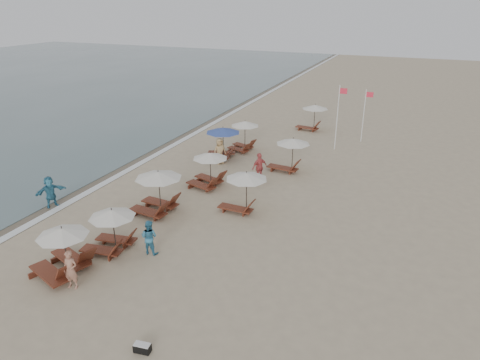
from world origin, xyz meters
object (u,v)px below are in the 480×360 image
at_px(lounger_station_5, 243,135).
at_px(duffel_bag, 142,348).
at_px(inland_station_1, 288,152).
at_px(beachgoer_mid_a, 149,237).
at_px(inland_station_2, 312,115).
at_px(inland_station_0, 242,188).
at_px(beachgoer_far_b, 220,151).
at_px(beachgoer_far_a, 260,167).
at_px(lounger_station_1, 110,230).
at_px(waterline_walker, 50,192).
at_px(flag_pole_near, 338,115).
at_px(lounger_station_3, 207,170).
at_px(lounger_station_2, 155,192).
at_px(beachgoer_near, 71,270).
at_px(lounger_station_4, 220,143).
at_px(lounger_station_0, 60,253).

relative_size(lounger_station_5, duffel_bag, 4.11).
distance_m(inland_station_1, beachgoer_mid_a, 12.43).
distance_m(inland_station_1, inland_station_2, 10.28).
distance_m(inland_station_0, beachgoer_far_b, 7.66).
distance_m(beachgoer_far_a, duffel_bag, 15.06).
height_order(lounger_station_1, duffel_bag, lounger_station_1).
distance_m(inland_station_2, waterline_walker, 22.44).
relative_size(inland_station_1, waterline_walker, 1.58).
distance_m(inland_station_0, inland_station_2, 16.95).
height_order(lounger_station_5, flag_pole_near, flag_pole_near).
bearing_deg(inland_station_1, waterline_walker, -135.65).
bearing_deg(inland_station_2, beachgoer_far_b, -109.55).
bearing_deg(inland_station_1, beachgoer_mid_a, -102.61).
xyz_separation_m(lounger_station_3, duffel_bag, (4.19, -12.97, -0.88)).
bearing_deg(lounger_station_2, inland_station_2, 79.00).
bearing_deg(lounger_station_3, beachgoer_near, -91.62).
bearing_deg(lounger_station_4, waterline_walker, -116.11).
height_order(lounger_station_4, beachgoer_near, lounger_station_4).
bearing_deg(lounger_station_2, lounger_station_1, -87.10).
bearing_deg(duffel_bag, flag_pole_near, 86.07).
relative_size(beachgoer_far_a, waterline_walker, 1.05).
relative_size(lounger_station_0, lounger_station_4, 1.00).
xyz_separation_m(inland_station_0, inland_station_2, (-0.53, 16.94, -0.05)).
bearing_deg(lounger_station_0, duffel_bag, -23.73).
distance_m(beachgoer_mid_a, flag_pole_near, 18.61).
distance_m(lounger_station_1, flag_pole_near, 19.55).
bearing_deg(inland_station_2, duffel_bag, -87.03).
distance_m(lounger_station_5, waterline_walker, 14.28).
distance_m(lounger_station_1, lounger_station_4, 13.12).
bearing_deg(inland_station_0, lounger_station_4, 122.87).
distance_m(lounger_station_2, beachgoer_far_a, 7.17).
bearing_deg(lounger_station_5, beachgoer_far_a, -57.56).
xyz_separation_m(lounger_station_1, waterline_walker, (-5.92, 2.43, -0.13)).
xyz_separation_m(lounger_station_3, waterline_walker, (-6.61, -5.84, -0.16)).
height_order(beachgoer_mid_a, beachgoer_far_b, beachgoer_far_b).
relative_size(beachgoer_far_b, duffel_bag, 3.12).
bearing_deg(lounger_station_0, lounger_station_4, 89.75).
xyz_separation_m(inland_station_1, beachgoer_mid_a, (-2.71, -12.12, -0.52)).
distance_m(lounger_station_3, beachgoer_near, 11.16).
relative_size(lounger_station_3, duffel_bag, 4.40).
bearing_deg(beachgoer_far_a, lounger_station_3, -19.69).
height_order(lounger_station_3, inland_station_0, inland_station_0).
bearing_deg(beachgoer_far_a, lounger_station_5, -114.27).
height_order(beachgoer_far_b, flag_pole_near, flag_pole_near).
bearing_deg(beachgoer_far_b, lounger_station_0, -140.14).
bearing_deg(beachgoer_far_a, lounger_station_2, 3.73).
bearing_deg(lounger_station_2, lounger_station_5, 88.63).
distance_m(lounger_station_5, beachgoer_mid_a, 15.03).
distance_m(lounger_station_2, lounger_station_4, 9.08).
relative_size(inland_station_1, beachgoer_near, 1.69).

